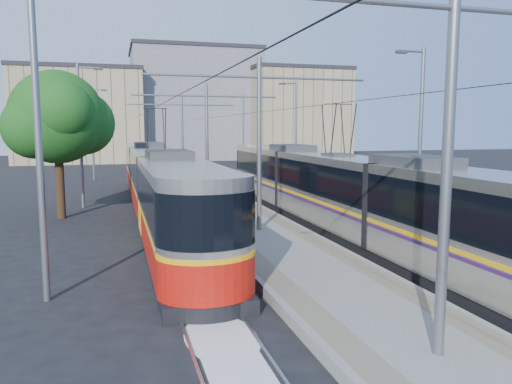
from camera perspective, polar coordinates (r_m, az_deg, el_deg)
name	(u,v)px	position (r m, az deg, el deg)	size (l,w,h in m)	color
ground	(343,299)	(13.63, 9.95, -11.96)	(160.00, 160.00, 0.00)	black
platform	(217,202)	(29.44, -4.51, -1.19)	(4.00, 50.00, 0.30)	gray
tactile_strip_left	(192,201)	(29.17, -7.31, -1.00)	(0.70, 50.00, 0.01)	gray
tactile_strip_right	(241,199)	(29.73, -1.77, -0.79)	(0.70, 50.00, 0.01)	gray
rails	(217,205)	(29.46, -4.51, -1.45)	(8.71, 70.00, 0.03)	gray
track_arrow	(237,369)	(9.87, -2.14, -19.56)	(1.20, 5.00, 0.01)	silver
tram_left	(157,182)	(26.63, -11.25, 1.17)	(2.43, 31.21, 5.50)	black
tram_right	(337,189)	(22.01, 9.24, 0.36)	(2.43, 28.85, 5.50)	black
catenary	(227,127)	(26.34, -3.38, 7.37)	(9.20, 70.00, 7.00)	slate
street_lamps	(204,133)	(33.06, -5.95, 6.73)	(15.18, 38.22, 8.00)	slate
shelter	(220,185)	(27.27, -4.09, 0.75)	(0.89, 1.09, 2.07)	black
tree	(64,119)	(26.63, -21.11, 7.77)	(5.02, 4.64, 7.29)	#382314
building_left	(80,116)	(71.72, -19.43, 8.24)	(16.32, 12.24, 12.41)	tan
building_centre	(194,105)	(76.55, -7.09, 9.88)	(18.36, 14.28, 16.09)	gray
building_right	(296,114)	(74.18, 4.54, 8.86)	(14.28, 10.20, 13.14)	tan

